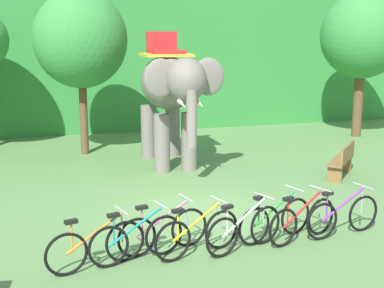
{
  "coord_description": "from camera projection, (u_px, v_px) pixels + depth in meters",
  "views": [
    {
      "loc": [
        -3.08,
        -10.1,
        3.74
      ],
      "look_at": [
        0.13,
        1.0,
        1.3
      ],
      "focal_mm": 49.36,
      "sensor_mm": 36.0,
      "label": 1
    }
  ],
  "objects": [
    {
      "name": "bike_white",
      "position": [
        244.0,
        229.0,
        9.19
      ],
      "size": [
        1.62,
        0.72,
        0.92
      ],
      "color": "black",
      "rests_on": "ground"
    },
    {
      "name": "bike_orange",
      "position": [
        96.0,
        246.0,
        8.47
      ],
      "size": [
        1.66,
        0.63,
        0.92
      ],
      "color": "black",
      "rests_on": "ground"
    },
    {
      "name": "bike_red",
      "position": [
        302.0,
        220.0,
        9.63
      ],
      "size": [
        1.62,
        0.72,
        0.92
      ],
      "color": "black",
      "rests_on": "ground"
    },
    {
      "name": "bike_pink",
      "position": [
        163.0,
        231.0,
        9.12
      ],
      "size": [
        1.68,
        0.56,
        0.92
      ],
      "color": "black",
      "rests_on": "ground"
    },
    {
      "name": "tree_center_right",
      "position": [
        80.0,
        40.0,
        15.94
      ],
      "size": [
        2.83,
        2.83,
        5.02
      ],
      "color": "brown",
      "rests_on": "ground"
    },
    {
      "name": "bike_green",
      "position": [
        275.0,
        220.0,
        9.67
      ],
      "size": [
        1.65,
        0.65,
        0.92
      ],
      "color": "black",
      "rests_on": "ground"
    },
    {
      "name": "bike_yellow",
      "position": [
        198.0,
        234.0,
        8.99
      ],
      "size": [
        1.65,
        0.66,
        0.92
      ],
      "color": "black",
      "rests_on": "ground"
    },
    {
      "name": "elephant",
      "position": [
        170.0,
        89.0,
        14.69
      ],
      "size": [
        2.08,
        4.14,
        3.78
      ],
      "color": "slate",
      "rests_on": "ground"
    },
    {
      "name": "tree_far_left",
      "position": [
        362.0,
        36.0,
        18.74
      ],
      "size": [
        2.95,
        2.95,
        5.18
      ],
      "color": "brown",
      "rests_on": "ground"
    },
    {
      "name": "wooden_bench",
      "position": [
        343.0,
        160.0,
        13.84
      ],
      "size": [
        1.33,
        1.37,
        0.89
      ],
      "color": "brown",
      "rests_on": "ground"
    },
    {
      "name": "ground_plane",
      "position": [
        199.0,
        214.0,
        11.1
      ],
      "size": [
        80.0,
        80.0,
        0.0
      ],
      "primitive_type": "plane",
      "color": "#567F47"
    },
    {
      "name": "bike_purple",
      "position": [
        343.0,
        216.0,
        9.87
      ],
      "size": [
        1.69,
        0.52,
        0.92
      ],
      "color": "black",
      "rests_on": "ground"
    },
    {
      "name": "bike_teal",
      "position": [
        137.0,
        239.0,
        8.75
      ],
      "size": [
        1.67,
        0.59,
        0.92
      ],
      "color": "black",
      "rests_on": "ground"
    },
    {
      "name": "foliage_hedge",
      "position": [
        113.0,
        62.0,
        22.51
      ],
      "size": [
        36.0,
        6.0,
        5.06
      ],
      "primitive_type": "cube",
      "color": "#338438",
      "rests_on": "ground"
    }
  ]
}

